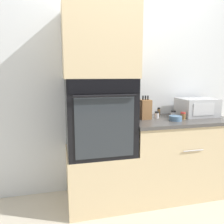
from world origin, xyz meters
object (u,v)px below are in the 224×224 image
Objects in this scene: condiment_jar_far at (173,114)px; condiment_jar_near at (183,116)px; knife_block at (145,109)px; condiment_jar_mid at (159,111)px; microwave at (197,107)px; wall_oven at (99,116)px; condiment_jar_back at (157,115)px; bowl at (175,118)px.

condiment_jar_near is at bearing -60.37° from condiment_jar_far.
knife_block is 0.42m from condiment_jar_near.
condiment_jar_far reaches higher than condiment_jar_near.
knife_block is 0.34m from condiment_jar_mid.
condiment_jar_mid is (0.26, 0.20, -0.06)m from knife_block.
knife_block is at bearing -142.21° from condiment_jar_mid.
knife_block is 2.96× the size of condiment_jar_mid.
microwave is at bearing 5.60° from condiment_jar_far.
wall_oven is at bearing -173.53° from knife_block.
condiment_jar_back is (-0.12, -0.20, -0.01)m from condiment_jar_mid.
condiment_jar_far reaches higher than condiment_jar_back.
microwave is at bearing 26.88° from bowl.
bowl is at bearing -7.50° from wall_oven.
condiment_jar_near is (0.12, 0.06, 0.01)m from bowl.
wall_oven is 5.66× the size of bowl.
bowl is 1.80× the size of condiment_jar_back.
wall_oven is at bearing -174.41° from condiment_jar_back.
condiment_jar_near is (-0.26, -0.14, -0.07)m from microwave.
wall_oven is at bearing -161.57° from condiment_jar_mid.
wall_oven is 9.40× the size of condiment_jar_far.
knife_block is 3.49× the size of condiment_jar_back.
wall_oven reaches higher than condiment_jar_back.
condiment_jar_mid is 0.23m from condiment_jar_back.
condiment_jar_mid is at bearing 114.43° from condiment_jar_near.
microwave is 0.44m from bowl.
condiment_jar_far is at bearing -0.23° from knife_block.
bowl is (0.80, -0.11, -0.04)m from wall_oven.
condiment_jar_near is 0.28m from condiment_jar_back.
knife_block is 3.36× the size of condiment_jar_near.
microwave reaches higher than bowl.
condiment_jar_mid is 1.09× the size of condiment_jar_far.
knife_block reaches higher than condiment_jar_near.
microwave is 4.84× the size of condiment_jar_mid.
microwave is (1.18, 0.09, 0.03)m from wall_oven.
condiment_jar_near is (0.92, -0.05, -0.03)m from wall_oven.
wall_oven is at bearing 177.05° from condiment_jar_near.
condiment_jar_far is (0.34, -0.00, -0.07)m from knife_block.
wall_oven is 2.92× the size of knife_block.
wall_oven is 8.64× the size of condiment_jar_mid.
wall_oven is at bearing 172.50° from bowl.
knife_block reaches higher than condiment_jar_mid.
microwave is 0.33m from condiment_jar_far.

